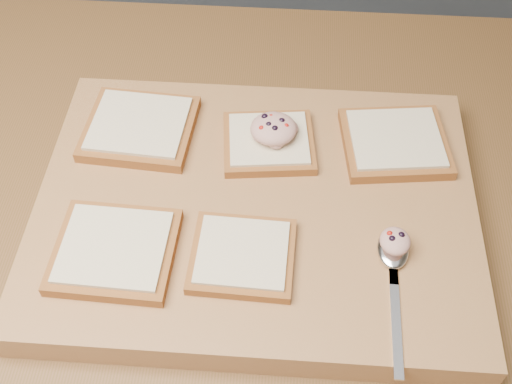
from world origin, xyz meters
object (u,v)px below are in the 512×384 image
bread_far_center (269,142)px  tuna_salad_dollop (273,128)px  spoon (393,259)px  cutting_board (256,210)px

bread_far_center → tuna_salad_dollop: (0.01, 0.00, 0.02)m
bread_far_center → spoon: size_ratio=0.70×
tuna_salad_dollop → cutting_board: bearing=-99.7°
tuna_salad_dollop → spoon: tuna_salad_dollop is taller
tuna_salad_dollop → spoon: 0.21m
bread_far_center → spoon: bearing=-48.0°
cutting_board → tuna_salad_dollop: (0.01, 0.09, 0.05)m
bread_far_center → tuna_salad_dollop: size_ratio=2.13×
bread_far_center → spoon: bread_far_center is taller
cutting_board → spoon: 0.17m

